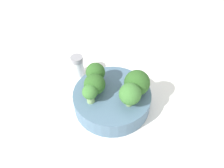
# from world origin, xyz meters

# --- Properties ---
(ground_plane) EXTENTS (3.00, 3.00, 0.00)m
(ground_plane) POSITION_xyz_m (0.00, 0.00, 0.00)
(ground_plane) COLOR white
(bowl) EXTENTS (0.18, 0.18, 0.04)m
(bowl) POSITION_xyz_m (0.00, 0.00, 0.02)
(bowl) COLOR slate
(bowl) RESTS_ON ground_plane
(broccoli_floret_0) EXTENTS (0.05, 0.05, 0.05)m
(broccoli_floret_0) POSITION_xyz_m (-0.03, -0.02, 0.07)
(broccoli_floret_0) COLOR #7A9E5B
(broccoli_floret_0) RESTS_ON bowl
(broccoli_floret_1) EXTENTS (0.04, 0.04, 0.06)m
(broccoli_floret_1) POSITION_xyz_m (-0.05, 0.01, 0.08)
(broccoli_floret_1) COLOR #84AD66
(broccoli_floret_1) RESTS_ON bowl
(broccoli_floret_2) EXTENTS (0.06, 0.06, 0.06)m
(broccoli_floret_2) POSITION_xyz_m (0.05, 0.03, 0.07)
(broccoli_floret_2) COLOR #7A9E5B
(broccoli_floret_2) RESTS_ON bowl
(broccoli_floret_3) EXTENTS (0.03, 0.03, 0.05)m
(broccoli_floret_3) POSITION_xyz_m (-0.03, -0.04, 0.07)
(broccoli_floret_3) COLOR #8EB770
(broccoli_floret_3) RESTS_ON bowl
(broccoli_floret_4) EXTENTS (0.05, 0.05, 0.06)m
(broccoli_floret_4) POSITION_xyz_m (0.05, -0.01, 0.08)
(broccoli_floret_4) COLOR #7A9E5B
(broccoli_floret_4) RESTS_ON bowl
(pepper_shaker) EXTENTS (0.03, 0.03, 0.06)m
(pepper_shaker) POSITION_xyz_m (-0.13, 0.06, 0.03)
(pepper_shaker) COLOR silver
(pepper_shaker) RESTS_ON ground_plane
(almond_crumb_0) EXTENTS (0.01, 0.01, 0.01)m
(almond_crumb_0) POSITION_xyz_m (0.05, 0.11, 0.00)
(almond_crumb_0) COLOR olive
(almond_crumb_0) RESTS_ON ground_plane
(almond_crumb_1) EXTENTS (0.01, 0.01, 0.01)m
(almond_crumb_1) POSITION_xyz_m (-0.12, 0.05, 0.00)
(almond_crumb_1) COLOR olive
(almond_crumb_1) RESTS_ON ground_plane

